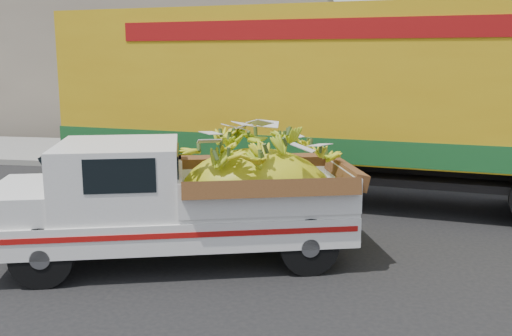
# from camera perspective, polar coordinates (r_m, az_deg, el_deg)

# --- Properties ---
(ground) EXTENTS (100.00, 100.00, 0.00)m
(ground) POSITION_cam_1_polar(r_m,az_deg,el_deg) (8.92, -3.77, -7.71)
(ground) COLOR black
(ground) RESTS_ON ground
(curb) EXTENTS (60.00, 0.25, 0.15)m
(curb) POSITION_cam_1_polar(r_m,az_deg,el_deg) (14.29, 1.67, -0.26)
(curb) COLOR gray
(curb) RESTS_ON ground
(sidewalk) EXTENTS (60.00, 4.00, 0.14)m
(sidewalk) POSITION_cam_1_polar(r_m,az_deg,el_deg) (16.34, 2.76, 1.14)
(sidewalk) COLOR gray
(sidewalk) RESTS_ON ground
(building_left) EXTENTS (18.00, 6.00, 5.00)m
(building_left) POSITION_cam_1_polar(r_m,az_deg,el_deg) (24.07, -14.77, 9.76)
(building_left) COLOR gray
(building_left) RESTS_ON ground
(pickup_truck) EXTENTS (5.19, 3.16, 1.71)m
(pickup_truck) POSITION_cam_1_polar(r_m,az_deg,el_deg) (8.10, -5.39, -2.89)
(pickup_truck) COLOR black
(pickup_truck) RESTS_ON ground
(semi_trailer) EXTENTS (12.07, 4.37, 3.80)m
(semi_trailer) POSITION_cam_1_polar(r_m,az_deg,el_deg) (11.44, 9.36, 7.15)
(semi_trailer) COLOR black
(semi_trailer) RESTS_ON ground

